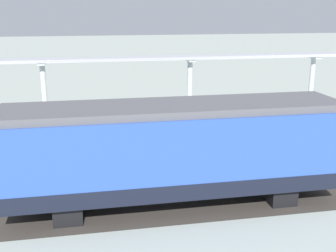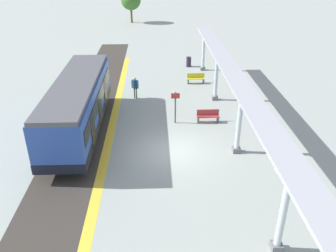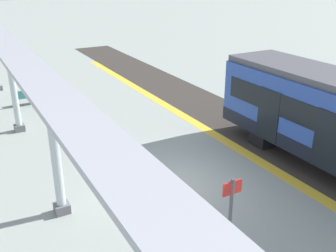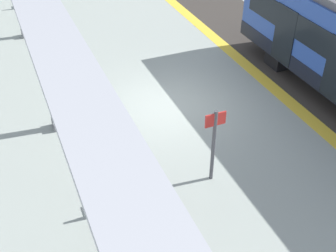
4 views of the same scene
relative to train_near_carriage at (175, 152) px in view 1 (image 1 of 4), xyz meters
name	(u,v)px [view 1 (image 1 of 4)]	position (x,y,z in m)	size (l,w,h in m)	color
ground_plane	(203,147)	(5.70, -2.56, -1.83)	(176.00, 176.00, 0.00)	#99A299
tactile_edge_strip	(228,177)	(1.85, -2.56, -1.82)	(0.51, 38.32, 0.01)	yellow
trackbed	(245,196)	(-0.01, -2.56, -1.82)	(3.20, 50.32, 0.01)	#38332D
train_near_carriage	(175,152)	(0.00, 0.00, 0.00)	(2.65, 11.14, 3.48)	#2B4DA5
canopy_pillar_second	(311,89)	(9.36, -10.06, 0.11)	(1.10, 0.44, 3.82)	slate
canopy_pillar_third	(190,93)	(9.36, -2.79, 0.11)	(1.10, 0.44, 3.82)	slate
canopy_pillar_fourth	(45,99)	(9.36, 4.95, 0.11)	(1.10, 0.44, 3.82)	slate
canopy_beam	(185,57)	(9.36, -2.52, 2.08)	(1.20, 30.36, 0.16)	#A8AAB2
bench_far_end	(121,128)	(8.27, 1.15, -1.38)	(1.50, 0.45, 0.86)	#A13536
platform_info_sign	(125,122)	(6.06, 1.11, -0.50)	(0.56, 0.10, 2.20)	#4C4C51
passenger_waiting_near_edge	(20,153)	(3.21, 5.45, -0.74)	(0.55, 0.44, 1.74)	#4B6743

